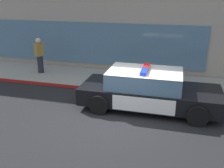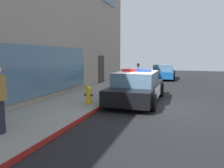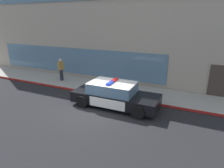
% 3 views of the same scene
% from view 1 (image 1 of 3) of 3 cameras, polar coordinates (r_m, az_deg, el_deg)
% --- Properties ---
extents(ground, '(48.00, 48.00, 0.00)m').
position_cam_1_polar(ground, '(8.49, 0.98, -7.62)').
color(ground, black).
extents(sidewalk, '(48.00, 2.65, 0.15)m').
position_cam_1_polar(sidewalk, '(11.57, 5.17, 0.52)').
color(sidewalk, gray).
rests_on(sidewalk, ground).
extents(curb_red_paint, '(28.80, 0.04, 0.14)m').
position_cam_1_polar(curb_red_paint, '(10.34, 3.85, -1.91)').
color(curb_red_paint, maroon).
rests_on(curb_red_paint, ground).
extents(police_cruiser, '(4.87, 2.09, 1.49)m').
position_cam_1_polar(police_cruiser, '(9.03, 8.14, -1.30)').
color(police_cruiser, black).
rests_on(police_cruiser, ground).
extents(fire_hydrant, '(0.34, 0.39, 0.73)m').
position_cam_1_polar(fire_hydrant, '(10.91, 0.56, 1.74)').
color(fire_hydrant, gold).
rests_on(fire_hydrant, sidewalk).
extents(pedestrian_on_sidewalk, '(0.37, 0.46, 1.71)m').
position_cam_1_polar(pedestrian_on_sidewalk, '(12.86, -16.00, 6.20)').
color(pedestrian_on_sidewalk, '#23232D').
rests_on(pedestrian_on_sidewalk, sidewalk).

